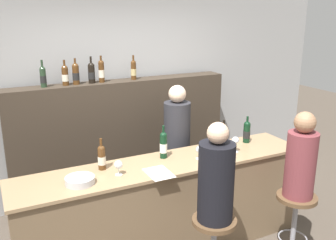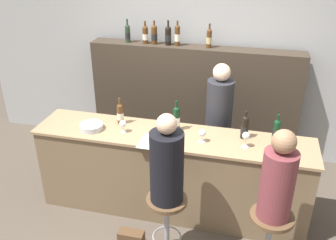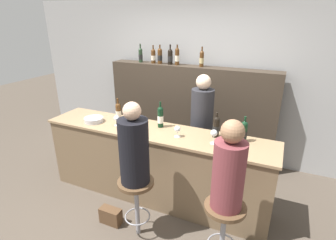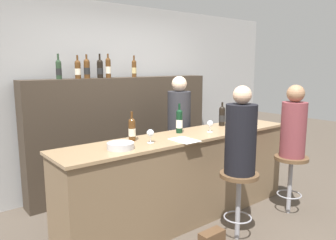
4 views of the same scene
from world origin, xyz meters
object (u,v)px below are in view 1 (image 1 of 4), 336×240
Objects in this scene: wine_bottle_counter_0 at (102,157)px; bar_stool_right at (296,209)px; wine_bottle_backbar_2 at (76,74)px; wine_bottle_backbar_3 at (91,73)px; guest_seated_left at (216,179)px; wine_glass_2 at (235,141)px; wine_bottle_backbar_1 at (65,75)px; wine_glass_0 at (118,165)px; wine_bottle_backbar_0 at (43,76)px; wine_glass_1 at (200,150)px; bar_stool_left at (214,234)px; wine_bottle_counter_3 at (247,132)px; bartender at (177,157)px; metal_bowl at (80,180)px; wine_bottle_backbar_4 at (101,71)px; wine_bottle_backbar_5 at (134,70)px; guest_seated_right at (301,159)px; wine_bottle_counter_1 at (163,145)px; wine_bottle_counter_2 at (223,135)px.

bar_stool_right is at bearing -25.65° from wine_bottle_counter_0.
wine_bottle_backbar_2 reaches higher than wine_bottle_counter_0.
wine_bottle_backbar_2 is at bearing -180.00° from wine_bottle_backbar_3.
bar_stool_right is at bearing 0.00° from guest_seated_left.
wine_bottle_backbar_1 is at bearing 136.67° from wine_glass_2.
wine_bottle_counter_0 is 1.31m from wine_bottle_backbar_1.
wine_bottle_backbar_1 reaches higher than wine_glass_0.
wine_glass_1 is at bearing -47.42° from wine_bottle_backbar_0.
wine_bottle_counter_3 is at bearing 40.64° from bar_stool_left.
metal_bowl is at bearing -152.30° from bartender.
wine_glass_0 is (-0.28, -1.35, -0.64)m from wine_bottle_backbar_4.
wine_bottle_backbar_2 reaches higher than wine_bottle_backbar_5.
guest_seated_right reaches higher than metal_bowl.
wine_bottle_backbar_5 is 0.35× the size of guest_seated_left.
bar_stool_left is (-0.94, -0.81, -0.56)m from wine_bottle_counter_3.
wine_bottle_backbar_2 reaches higher than wine_bottle_backbar_1.
bar_stool_right is 0.43× the size of bartender.
wine_bottle_backbar_0 reaches higher than wine_bottle_counter_0.
wine_bottle_counter_1 is at bearing 142.27° from guest_seated_right.
wine_bottle_backbar_2 is at bearing 115.91° from wine_bottle_counter_1.
wine_bottle_backbar_3 is 2.30× the size of wine_glass_0.
bar_stool_left is at bearing -44.33° from wine_glass_0.
bar_stool_left is at bearing 180.00° from bar_stool_right.
bar_stool_right is (1.94, -0.60, -0.47)m from metal_bowl.
wine_bottle_backbar_2 is at bearing 143.98° from wine_bottle_counter_3.
wine_bottle_backbar_0 is 1.78m from bartender.
wine_glass_2 is at bearing 115.78° from bar_stool_right.
bar_stool_right is (0.95, 0.00, 0.00)m from bar_stool_left.
wine_bottle_counter_0 is 1.20× the size of metal_bowl.
wine_bottle_counter_2 is at bearing -35.19° from wine_bottle_backbar_0.
bar_stool_left is at bearing -71.47° from wine_bottle_backbar_2.
wine_bottle_backbar_3 is at bearing 69.37° from metal_bowl.
metal_bowl is (-1.93, -0.21, -0.10)m from wine_bottle_counter_3.
wine_bottle_counter_0 is 1.01× the size of wine_bottle_counter_2.
wine_bottle_counter_3 is 0.19× the size of bartender.
guest_seated_right is 1.47m from bartender.
guest_seated_left is (-0.06, -1.97, -0.63)m from wine_bottle_backbar_5.
wine_bottle_backbar_1 is at bearing 96.26° from wine_glass_0.
guest_seated_left is at bearing -103.50° from bartender.
wine_bottle_backbar_0 reaches higher than bar_stool_right.
wine_bottle_backbar_2 is 1.01× the size of wine_bottle_backbar_5.
wine_bottle_backbar_0 and wine_bottle_backbar_2 have the same top height.
wine_bottle_counter_3 is (1.67, -0.00, 0.00)m from wine_bottle_counter_0.
wine_bottle_counter_0 reaches higher than bar_stool_left.
guest_seated_left reaches higher than wine_glass_0.
bar_stool_right is at bearing -17.14° from metal_bowl.
bar_stool_left is (-0.21, -0.62, -0.53)m from wine_glass_1.
wine_bottle_backbar_3 is 1.90× the size of wine_glass_2.
wine_bottle_counter_1 is 0.72m from wine_bottle_counter_2.
bartender is (0.31, 1.28, 0.20)m from bar_stool_left.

